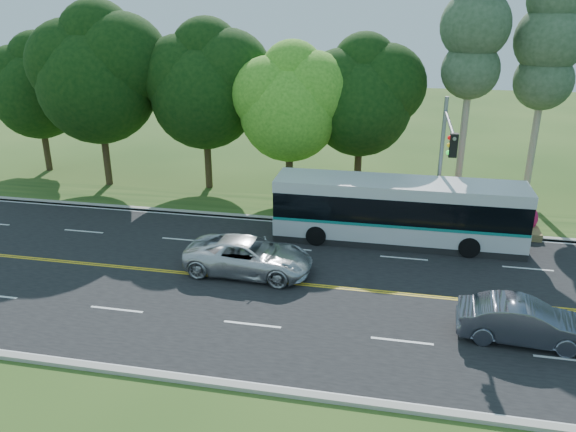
% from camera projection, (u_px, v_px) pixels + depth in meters
% --- Properties ---
extents(ground, '(120.00, 120.00, 0.00)m').
position_uv_depth(ground, '(285.00, 283.00, 24.07)').
color(ground, '#274717').
rests_on(ground, ground).
extents(road, '(60.00, 14.00, 0.02)m').
position_uv_depth(road, '(285.00, 283.00, 24.07)').
color(road, black).
rests_on(road, ground).
extents(curb_north, '(60.00, 0.30, 0.15)m').
position_uv_depth(curb_north, '(311.00, 221.00, 30.58)').
color(curb_north, '#A5A095').
rests_on(curb_north, ground).
extents(curb_south, '(60.00, 0.30, 0.15)m').
position_uv_depth(curb_south, '(238.00, 386.00, 17.50)').
color(curb_south, '#A5A095').
rests_on(curb_south, ground).
extents(grass_verge, '(60.00, 4.00, 0.10)m').
position_uv_depth(grass_verge, '(316.00, 210.00, 32.28)').
color(grass_verge, '#274717').
rests_on(grass_verge, ground).
extents(lane_markings, '(57.60, 13.82, 0.00)m').
position_uv_depth(lane_markings, '(282.00, 282.00, 24.08)').
color(lane_markings, gold).
rests_on(lane_markings, road).
extents(tree_row, '(44.70, 9.10, 13.84)m').
position_uv_depth(tree_row, '(242.00, 82.00, 33.70)').
color(tree_row, '#322416').
rests_on(tree_row, ground).
extents(bougainvillea_hedge, '(9.50, 2.25, 1.50)m').
position_uv_depth(bougainvillea_hedge, '(447.00, 213.00, 29.93)').
color(bougainvillea_hedge, '#A90E43').
rests_on(bougainvillea_hedge, ground).
extents(traffic_signal, '(0.42, 6.10, 7.00)m').
position_uv_depth(traffic_signal, '(444.00, 153.00, 26.13)').
color(traffic_signal, gray).
rests_on(traffic_signal, ground).
extents(transit_bus, '(12.09, 2.72, 3.16)m').
position_uv_depth(transit_bus, '(397.00, 212.00, 27.62)').
color(transit_bus, silver).
rests_on(transit_bus, road).
extents(sedan, '(4.66, 1.85, 1.51)m').
position_uv_depth(sedan, '(524.00, 322.00, 19.72)').
color(sedan, slate).
rests_on(sedan, road).
extents(suv, '(5.75, 2.84, 1.57)m').
position_uv_depth(suv, '(249.00, 256.00, 24.71)').
color(suv, silver).
rests_on(suv, road).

